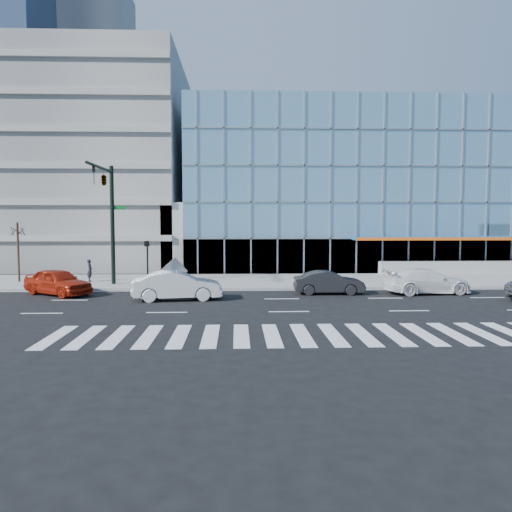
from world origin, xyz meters
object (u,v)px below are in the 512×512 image
(traffic_signal, at_px, (106,194))
(tilted_panel, at_px, (174,270))
(red_sedan, at_px, (58,282))
(pedestrian, at_px, (90,271))
(white_suv, at_px, (426,281))
(street_tree_near, at_px, (17,230))
(dark_sedan, at_px, (329,283))
(ped_signal_post, at_px, (147,256))
(white_sedan, at_px, (177,285))

(traffic_signal, relative_size, tilted_panel, 6.15)
(red_sedan, distance_m, pedestrian, 5.32)
(traffic_signal, height_order, white_suv, traffic_signal)
(tilted_panel, bearing_deg, street_tree_near, 155.55)
(pedestrian, bearing_deg, red_sedan, 165.15)
(dark_sedan, bearing_deg, white_suv, -89.07)
(street_tree_near, xyz_separation_m, white_suv, (27.05, -5.80, -3.01))
(ped_signal_post, relative_size, white_sedan, 0.60)
(white_suv, relative_size, tilted_panel, 4.08)
(dark_sedan, bearing_deg, tilted_panel, 69.28)
(tilted_panel, bearing_deg, dark_sedan, -39.06)
(traffic_signal, bearing_deg, ped_signal_post, 8.52)
(white_suv, distance_m, tilted_panel, 16.45)
(white_suv, xyz_separation_m, tilted_panel, (-15.90, 4.23, 0.30))
(pedestrian, bearing_deg, dark_sedan, -119.97)
(white_suv, height_order, dark_sedan, white_suv)
(white_suv, bearing_deg, dark_sedan, 83.57)
(white_suv, relative_size, red_sedan, 1.13)
(red_sedan, bearing_deg, dark_sedan, -56.75)
(street_tree_near, height_order, white_sedan, street_tree_near)
(street_tree_near, bearing_deg, dark_sedan, -15.15)
(street_tree_near, xyz_separation_m, red_sedan, (4.64, -5.46, -2.98))
(ped_signal_post, xyz_separation_m, pedestrian, (-4.49, 2.41, -1.20))
(white_sedan, height_order, pedestrian, pedestrian)
(dark_sedan, distance_m, pedestrian, 16.97)
(street_tree_near, bearing_deg, tilted_panel, -8.03)
(ped_signal_post, distance_m, white_sedan, 5.84)
(street_tree_near, distance_m, tilted_panel, 11.58)
(dark_sedan, relative_size, red_sedan, 0.91)
(red_sedan, bearing_deg, pedestrian, 30.13)
(traffic_signal, xyz_separation_m, red_sedan, (-2.36, -2.52, -5.37))
(ped_signal_post, distance_m, tilted_panel, 2.20)
(white_suv, distance_m, dark_sedan, 6.00)
(red_sedan, bearing_deg, tilted_panel, -25.06)
(street_tree_near, height_order, white_suv, street_tree_near)
(traffic_signal, distance_m, pedestrian, 6.25)
(white_suv, distance_m, pedestrian, 22.75)
(street_tree_near, bearing_deg, pedestrian, -1.71)
(pedestrian, bearing_deg, white_sedan, -147.55)
(traffic_signal, distance_m, white_sedan, 8.73)
(street_tree_near, relative_size, red_sedan, 0.90)
(white_sedan, distance_m, dark_sedan, 9.18)
(white_sedan, xyz_separation_m, tilted_panel, (-0.92, 6.06, 0.24))
(dark_sedan, xyz_separation_m, pedestrian, (-16.03, 5.55, 0.24))
(white_suv, relative_size, dark_sedan, 1.24)
(white_suv, height_order, pedestrian, pedestrian)
(red_sedan, xyz_separation_m, pedestrian, (0.37, 5.31, 0.14))
(traffic_signal, distance_m, tilted_panel, 6.71)
(pedestrian, bearing_deg, traffic_signal, -155.29)
(traffic_signal, xyz_separation_m, street_tree_near, (-7.00, 2.93, -2.39))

